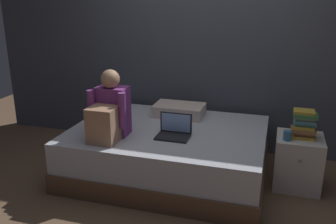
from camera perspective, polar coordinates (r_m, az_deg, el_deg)
The scene contains 9 objects.
ground_plane at distance 3.70m, azimuth 1.71°, elevation -12.01°, with size 8.00×8.00×0.00m, color brown.
wall_back at distance 4.40m, azimuth 6.04°, elevation 11.40°, with size 5.60×0.10×2.70m, color #424751.
bed at distance 3.89m, azimuth 0.04°, elevation -6.22°, with size 2.00×1.50×0.51m.
nightstand at distance 3.87m, azimuth 19.54°, elevation -7.30°, with size 0.44×0.46×0.52m.
person_sitting at distance 3.54m, azimuth -9.15°, elevation -0.08°, with size 0.39×0.44×0.66m.
laptop at distance 3.57m, azimuth 0.96°, elevation -2.98°, with size 0.32×0.23×0.22m.
pillow at distance 4.18m, azimuth 1.75°, elevation 0.29°, with size 0.56×0.36×0.13m, color beige.
book_stack at distance 3.72m, azimuth 20.43°, elevation -1.78°, with size 0.23×0.18×0.27m.
mug at distance 3.64m, azimuth 18.06°, elevation -3.52°, with size 0.08×0.08×0.09m, color teal.
Camera 1 is at (0.82, -3.10, 1.85)m, focal length 39.16 mm.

